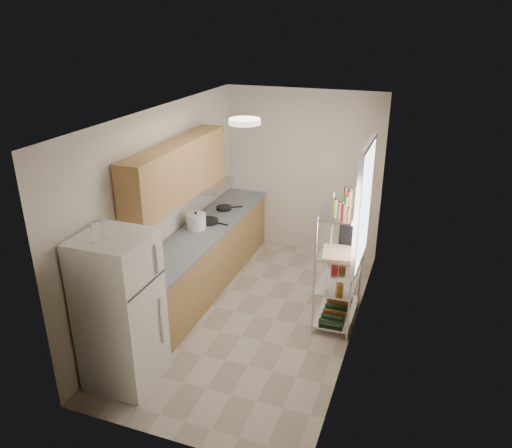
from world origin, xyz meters
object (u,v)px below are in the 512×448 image
Objects in this scene: refrigerator at (120,311)px; espresso_machine at (350,231)px; frying_pan_large at (209,221)px; rice_cooker at (196,221)px; cutting_board at (337,253)px.

espresso_machine is at bearing 46.14° from refrigerator.
frying_pan_large is 0.90× the size of espresso_machine.
espresso_machine is at bearing 1.10° from frying_pan_large.
rice_cooker reaches higher than cutting_board.
refrigerator is at bearing -80.21° from frying_pan_large.
espresso_machine is (0.08, 0.36, 0.14)m from cutting_board.
frying_pan_large is 2.05m from espresso_machine.
frying_pan_large is at bearing 162.71° from cutting_board.
rice_cooker is 0.61× the size of cutting_board.
rice_cooker is (-0.14, 2.03, 0.18)m from refrigerator.
espresso_machine is (1.95, 2.03, 0.34)m from refrigerator.
refrigerator reaches higher than rice_cooker.
cutting_board is at bearing -9.25° from frying_pan_large.
refrigerator is at bearing -138.27° from cutting_board.
frying_pan_large is at bearing 91.75° from refrigerator.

